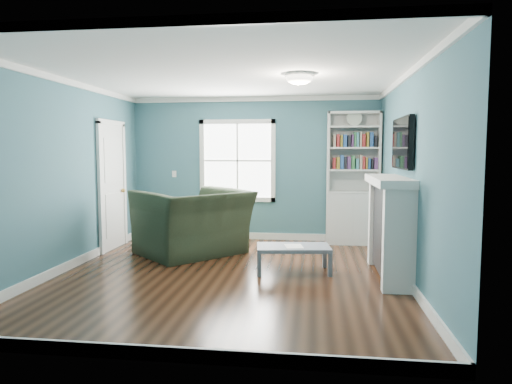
# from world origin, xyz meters

# --- Properties ---
(floor) EXTENTS (5.00, 5.00, 0.00)m
(floor) POSITION_xyz_m (0.00, 0.00, 0.00)
(floor) COLOR black
(floor) RESTS_ON ground
(room_walls) EXTENTS (5.00, 5.00, 5.00)m
(room_walls) POSITION_xyz_m (0.00, 0.00, 1.58)
(room_walls) COLOR #3D6B73
(room_walls) RESTS_ON ground
(trim) EXTENTS (4.50, 5.00, 2.60)m
(trim) POSITION_xyz_m (0.00, 0.00, 1.24)
(trim) COLOR white
(trim) RESTS_ON ground
(window) EXTENTS (1.40, 0.06, 1.50)m
(window) POSITION_xyz_m (-0.30, 2.49, 1.45)
(window) COLOR white
(window) RESTS_ON room_walls
(bookshelf) EXTENTS (0.90, 0.35, 2.31)m
(bookshelf) POSITION_xyz_m (1.77, 2.30, 0.92)
(bookshelf) COLOR silver
(bookshelf) RESTS_ON ground
(fireplace) EXTENTS (0.44, 1.58, 1.30)m
(fireplace) POSITION_xyz_m (2.08, 0.20, 0.64)
(fireplace) COLOR black
(fireplace) RESTS_ON ground
(tv) EXTENTS (0.06, 1.10, 0.65)m
(tv) POSITION_xyz_m (2.20, 0.20, 1.72)
(tv) COLOR black
(tv) RESTS_ON fireplace
(door) EXTENTS (0.12, 0.98, 2.17)m
(door) POSITION_xyz_m (-2.22, 1.40, 1.07)
(door) COLOR silver
(door) RESTS_ON ground
(ceiling_fixture) EXTENTS (0.38, 0.38, 0.15)m
(ceiling_fixture) POSITION_xyz_m (0.90, 0.10, 2.55)
(ceiling_fixture) COLOR white
(ceiling_fixture) RESTS_ON room_walls
(light_switch) EXTENTS (0.08, 0.01, 0.12)m
(light_switch) POSITION_xyz_m (-1.50, 2.48, 1.20)
(light_switch) COLOR white
(light_switch) RESTS_ON room_walls
(recliner) EXTENTS (1.80, 1.83, 1.36)m
(recliner) POSITION_xyz_m (-0.78, 1.15, 0.68)
(recliner) COLOR black
(recliner) RESTS_ON ground
(coffee_table) EXTENTS (1.03, 0.65, 0.35)m
(coffee_table) POSITION_xyz_m (0.83, 0.28, 0.31)
(coffee_table) COLOR #545C65
(coffee_table) RESTS_ON ground
(paper_sheet) EXTENTS (0.28, 0.33, 0.00)m
(paper_sheet) POSITION_xyz_m (0.84, 0.25, 0.36)
(paper_sheet) COLOR white
(paper_sheet) RESTS_ON coffee_table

